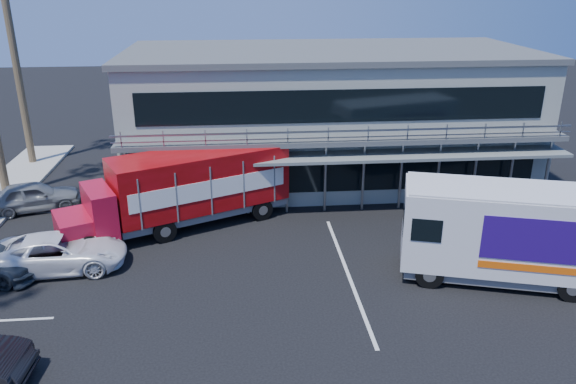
{
  "coord_description": "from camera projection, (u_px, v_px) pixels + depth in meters",
  "views": [
    {
      "loc": [
        -2.16,
        -16.4,
        11.07
      ],
      "look_at": [
        -0.1,
        6.21,
        2.3
      ],
      "focal_mm": 35.0,
      "sensor_mm": 36.0,
      "label": 1
    }
  ],
  "objects": [
    {
      "name": "white_van",
      "position": [
        506.0,
        233.0,
        21.22
      ],
      "size": [
        8.11,
        4.68,
        3.75
      ],
      "rotation": [
        0.0,
        0.0,
        -0.28
      ],
      "color": "silver",
      "rests_on": "ground"
    },
    {
      "name": "ground",
      "position": [
        307.0,
        318.0,
        19.41
      ],
      "size": [
        120.0,
        120.0,
        0.0
      ],
      "primitive_type": "plane",
      "color": "black",
      "rests_on": "ground"
    },
    {
      "name": "parked_car_c",
      "position": [
        58.0,
        252.0,
        22.43
      ],
      "size": [
        5.47,
        2.87,
        1.47
      ],
      "primitive_type": "imported",
      "rotation": [
        0.0,
        0.0,
        1.66
      ],
      "color": "white",
      "rests_on": "ground"
    },
    {
      "name": "red_truck",
      "position": [
        186.0,
        187.0,
        25.88
      ],
      "size": [
        10.57,
        6.6,
        3.54
      ],
      "rotation": [
        0.0,
        0.0,
        0.43
      ],
      "color": "#A70D25",
      "rests_on": "ground"
    },
    {
      "name": "parked_car_e",
      "position": [
        34.0,
        196.0,
        28.11
      ],
      "size": [
        4.71,
        3.0,
        1.49
      ],
      "primitive_type": "imported",
      "rotation": [
        0.0,
        0.0,
        1.88
      ],
      "color": "gray",
      "rests_on": "ground"
    },
    {
      "name": "building",
      "position": [
        328.0,
        114.0,
        32.22
      ],
      "size": [
        22.4,
        12.0,
        7.3
      ],
      "color": "gray",
      "rests_on": "ground"
    }
  ]
}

